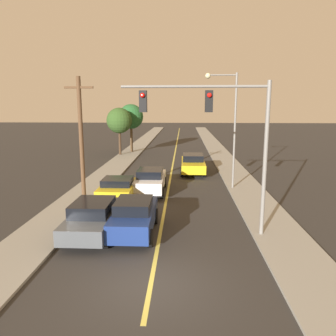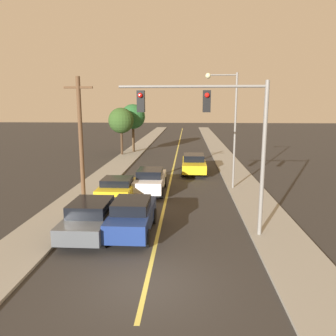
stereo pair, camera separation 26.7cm
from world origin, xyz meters
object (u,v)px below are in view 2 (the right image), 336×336
car_near_lane_front (132,216)px  car_near_lane_second (150,180)px  utility_pole_left (81,139)px  tree_left_far (133,117)px  streetlamp_right (228,116)px  car_far_oncoming (194,163)px  tree_left_near (121,121)px  car_outer_lane_front (92,216)px  traffic_signal_mast (218,125)px  car_outer_lane_second (118,188)px

car_near_lane_front → car_near_lane_second: car_near_lane_front is taller
utility_pole_left → tree_left_far: bearing=91.7°
streetlamp_right → tree_left_far: 20.10m
car_far_oncoming → tree_left_far: size_ratio=0.89×
streetlamp_right → tree_left_near: size_ratio=1.44×
car_outer_lane_front → traffic_signal_mast: (5.55, 0.11, 4.12)m
tree_left_far → car_outer_lane_front: bearing=-84.7°
tree_left_near → car_near_lane_second: bearing=-72.3°
car_near_lane_second → tree_left_near: tree_left_near is taller
car_outer_lane_second → traffic_signal_mast: (5.55, -5.43, 4.20)m
car_outer_lane_front → tree_left_near: (-3.36, 23.62, 3.20)m
car_near_lane_front → traffic_signal_mast: size_ratio=0.66×
car_near_lane_second → tree_left_near: (-5.18, 16.23, 3.18)m
car_near_lane_front → tree_left_near: (-5.18, 23.52, 3.16)m
traffic_signal_mast → utility_pole_left: bearing=150.3°
car_near_lane_second → car_far_oncoming: bearing=65.2°
car_far_oncoming → tree_left_near: bearing=-49.7°
car_near_lane_second → car_outer_lane_second: 2.60m
car_near_lane_second → car_outer_lane_second: size_ratio=1.19×
car_near_lane_front → car_far_oncoming: bearing=77.7°
tree_left_far → car_outer_lane_second: bearing=-83.3°
car_far_oncoming → car_outer_lane_second: bearing=60.0°
car_near_lane_second → utility_pole_left: (-3.59, -3.12, 3.04)m
car_outer_lane_second → tree_left_far: tree_left_far is taller
car_outer_lane_second → traffic_signal_mast: size_ratio=0.58×
car_far_oncoming → utility_pole_left: size_ratio=0.71×
streetlamp_right → utility_pole_left: size_ratio=1.08×
car_outer_lane_front → traffic_signal_mast: bearing=1.1°
car_outer_lane_front → car_outer_lane_second: 5.54m
car_near_lane_second → traffic_signal_mast: bearing=-62.9°
car_near_lane_second → tree_left_far: 19.64m
car_outer_lane_front → traffic_signal_mast: traffic_signal_mast is taller
car_near_lane_front → car_far_oncoming: 14.18m
car_outer_lane_front → streetlamp_right: size_ratio=0.61×
tree_left_near → utility_pole_left: bearing=-85.3°
car_near_lane_front → car_near_lane_second: (0.00, 7.29, -0.02)m
car_far_oncoming → streetlamp_right: streetlamp_right is taller
streetlamp_right → tree_left_far: (-9.42, 17.74, -0.69)m
car_far_oncoming → tree_left_near: size_ratio=0.95×
car_outer_lane_second → utility_pole_left: bearing=-144.3°
car_outer_lane_second → tree_left_far: (-2.42, 20.70, 3.64)m
streetlamp_right → utility_pole_left: (-8.76, -4.22, -1.18)m
car_near_lane_front → car_outer_lane_second: (-1.82, 5.44, -0.12)m
car_near_lane_second → streetlamp_right: size_ratio=0.59×
car_near_lane_front → streetlamp_right: (5.18, 8.39, 4.20)m
car_outer_lane_front → car_far_oncoming: size_ratio=0.93×
car_near_lane_front → car_near_lane_second: bearing=90.0°
car_far_oncoming → streetlamp_right: bearing=111.5°
tree_left_near → tree_left_far: (0.94, 2.61, 0.36)m
car_far_oncoming → utility_pole_left: 12.11m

